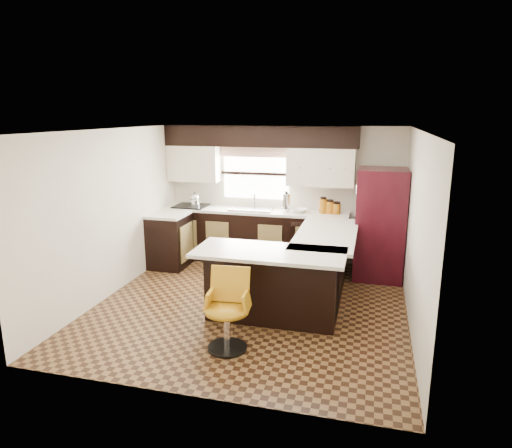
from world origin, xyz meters
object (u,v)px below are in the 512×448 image
(peninsula_return, at_px, (272,286))
(bar_chair, at_px, (227,311))
(peninsula_long, at_px, (322,265))
(refrigerator, at_px, (380,224))

(peninsula_return, distance_m, bar_chair, 0.97)
(peninsula_long, height_order, refrigerator, refrigerator)
(peninsula_long, relative_size, refrigerator, 1.10)
(peninsula_long, bearing_deg, peninsula_return, -118.30)
(refrigerator, height_order, bar_chair, refrigerator)
(peninsula_return, height_order, bar_chair, bar_chair)
(refrigerator, xyz_separation_m, bar_chair, (-1.64, -2.84, -0.43))
(peninsula_long, xyz_separation_m, peninsula_return, (-0.53, -0.97, 0.00))
(peninsula_long, height_order, bar_chair, bar_chair)
(refrigerator, distance_m, bar_chair, 3.31)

